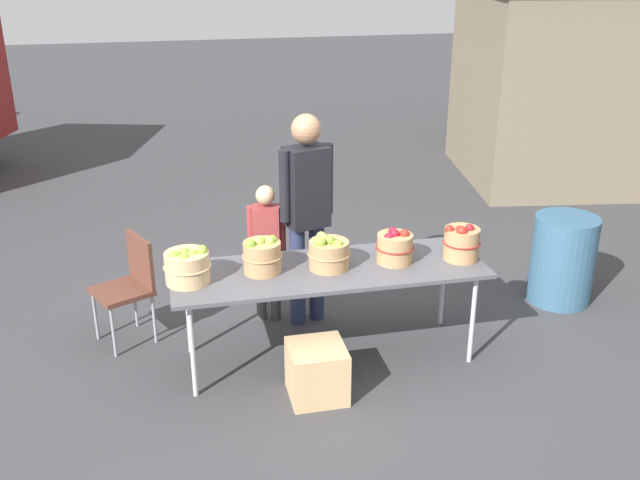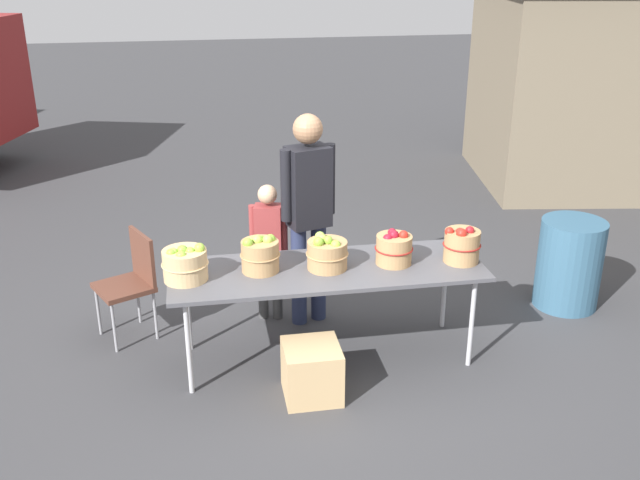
% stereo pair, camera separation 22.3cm
% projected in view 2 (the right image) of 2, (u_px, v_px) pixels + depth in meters
% --- Properties ---
extents(ground_plane, '(40.00, 40.00, 0.00)m').
position_uv_depth(ground_plane, '(327.00, 356.00, 5.56)').
color(ground_plane, '#38383A').
extents(market_table, '(2.30, 0.76, 0.75)m').
position_uv_depth(market_table, '(327.00, 273.00, 5.29)').
color(market_table, '#4C4C51').
rests_on(market_table, ground).
extents(apple_basket_green_0, '(0.33, 0.33, 0.28)m').
position_uv_depth(apple_basket_green_0, '(185.00, 264.00, 5.05)').
color(apple_basket_green_0, tan).
rests_on(apple_basket_green_0, market_table).
extents(apple_basket_green_1, '(0.29, 0.29, 0.28)m').
position_uv_depth(apple_basket_green_1, '(260.00, 254.00, 5.18)').
color(apple_basket_green_1, '#A87F51').
rests_on(apple_basket_green_1, market_table).
extents(apple_basket_green_2, '(0.31, 0.31, 0.27)m').
position_uv_depth(apple_basket_green_2, '(326.00, 253.00, 5.23)').
color(apple_basket_green_2, '#A87F51').
rests_on(apple_basket_green_2, market_table).
extents(apple_basket_red_0, '(0.29, 0.29, 0.26)m').
position_uv_depth(apple_basket_red_0, '(394.00, 248.00, 5.31)').
color(apple_basket_red_0, '#A87F51').
rests_on(apple_basket_red_0, market_table).
extents(apple_basket_red_1, '(0.28, 0.28, 0.29)m').
position_uv_depth(apple_basket_red_1, '(462.00, 245.00, 5.34)').
color(apple_basket_red_1, '#A87F51').
rests_on(apple_basket_red_1, market_table).
extents(vendor_adult, '(0.45, 0.31, 1.76)m').
position_uv_depth(vendor_adult, '(308.00, 204.00, 5.71)').
color(vendor_adult, '#262D4C').
rests_on(vendor_adult, ground).
extents(child_customer, '(0.31, 0.20, 1.18)m').
position_uv_depth(child_customer, '(269.00, 242.00, 5.88)').
color(child_customer, '#3F3F3F').
rests_on(child_customer, ground).
extents(food_kiosk, '(3.91, 3.41, 2.74)m').
position_uv_depth(food_kiosk, '(606.00, 75.00, 9.23)').
color(food_kiosk, '#726651').
rests_on(food_kiosk, ground).
extents(folding_chair, '(0.54, 0.54, 0.86)m').
position_uv_depth(folding_chair, '(131.00, 277.00, 5.69)').
color(folding_chair, brown).
rests_on(folding_chair, ground).
extents(trash_barrel, '(0.55, 0.55, 0.78)m').
position_uv_depth(trash_barrel, '(569.00, 264.00, 6.22)').
color(trash_barrel, '#335972').
rests_on(trash_barrel, ground).
extents(produce_crate, '(0.39, 0.39, 0.39)m').
position_uv_depth(produce_crate, '(312.00, 371.00, 5.01)').
color(produce_crate, tan).
rests_on(produce_crate, ground).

